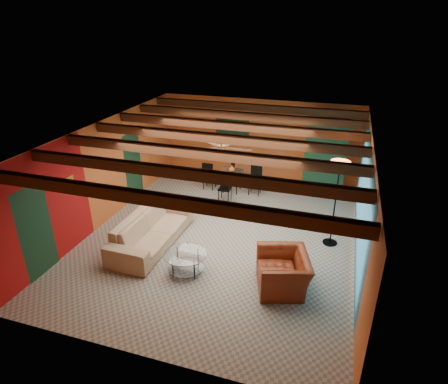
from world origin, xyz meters
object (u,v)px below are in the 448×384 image
(armchair, at_px, (283,272))
(coffee_table, at_px, (186,262))
(armoire, at_px, (325,159))
(vase, at_px, (232,161))
(sofa, at_px, (152,229))
(potted_plant, at_px, (330,117))
(floor_lamp, at_px, (335,204))
(dining_table, at_px, (232,178))

(armchair, relative_size, coffee_table, 1.25)
(armoire, distance_m, vase, 2.91)
(sofa, height_order, potted_plant, potted_plant)
(coffee_table, distance_m, floor_lamp, 3.73)
(armoire, relative_size, floor_lamp, 0.98)
(potted_plant, height_order, vase, potted_plant)
(sofa, relative_size, armchair, 2.32)
(sofa, xyz_separation_m, armoire, (3.71, 4.51, 0.66))
(coffee_table, distance_m, vase, 4.43)
(potted_plant, distance_m, vase, 3.20)
(armchair, xyz_separation_m, potted_plant, (0.39, 5.22, 1.99))
(armchair, xyz_separation_m, vase, (-2.34, 4.23, 0.66))
(armchair, bearing_deg, armoire, 157.97)
(potted_plant, bearing_deg, vase, -160.09)
(floor_lamp, bearing_deg, coffee_table, -143.94)
(armoire, xyz_separation_m, potted_plant, (0.00, 0.00, 1.31))
(dining_table, bearing_deg, coffee_table, -86.76)
(floor_lamp, distance_m, vase, 3.88)
(floor_lamp, bearing_deg, armchair, -112.66)
(floor_lamp, bearing_deg, dining_table, 145.19)
(coffee_table, xyz_separation_m, floor_lamp, (2.94, 2.14, 0.84))
(dining_table, height_order, vase, vase)
(sofa, distance_m, dining_table, 3.66)
(floor_lamp, distance_m, potted_plant, 3.48)
(armoire, relative_size, potted_plant, 4.05)
(floor_lamp, height_order, vase, floor_lamp)
(vase, bearing_deg, floor_lamp, -34.81)
(dining_table, bearing_deg, sofa, -105.50)
(coffee_table, height_order, dining_table, dining_table)
(armchair, relative_size, floor_lamp, 0.54)
(armchair, relative_size, potted_plant, 2.22)
(sofa, distance_m, vase, 3.71)
(armchair, height_order, floor_lamp, floor_lamp)
(sofa, bearing_deg, potted_plant, -38.24)
(armchair, bearing_deg, dining_table, -168.75)
(dining_table, distance_m, potted_plant, 3.48)
(floor_lamp, relative_size, potted_plant, 4.15)
(potted_plant, bearing_deg, coffee_table, -114.97)
(armchair, xyz_separation_m, coffee_table, (-2.10, -0.12, -0.14))
(sofa, bearing_deg, vase, -14.30)
(vase, bearing_deg, potted_plant, 19.91)
(armchair, xyz_separation_m, floor_lamp, (0.84, 2.02, 0.70))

